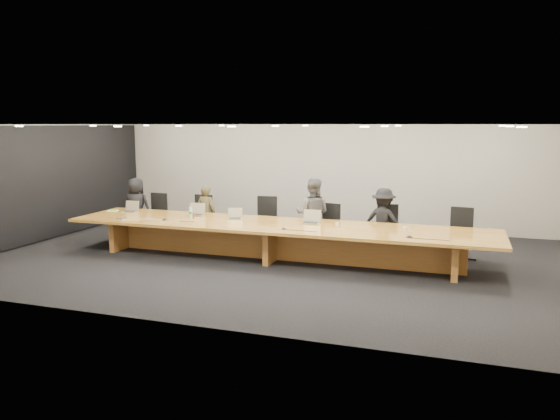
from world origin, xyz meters
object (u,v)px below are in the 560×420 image
Objects in this scene: chair_far_right at (459,234)px; laptop_d at (311,217)px; person_b at (207,213)px; conference_table at (275,235)px; mic_left at (165,219)px; amber_mug at (192,216)px; laptop_c at (235,214)px; person_c at (313,214)px; person_d at (383,221)px; laptop_b at (195,209)px; mic_center at (284,229)px; laptop_a at (130,206)px; chair_far_left at (154,215)px; paper_cup_near at (337,225)px; mic_right at (410,237)px; person_a at (137,207)px; chair_left at (199,217)px; av_box at (122,218)px; water_bottle at (191,213)px; chair_mid_left at (265,220)px; paper_cup_far at (405,229)px; chair_right at (387,230)px; chair_mid_right at (327,226)px.

chair_far_right is 3.00× the size of laptop_d.
chair_far_right is 5.80m from person_b.
conference_table is 78.27× the size of mic_left.
laptop_c is at bearing 9.14° from amber_mug.
person_c is at bearing 102.32° from laptop_d.
person_d reaches higher than person_b.
mic_center is (2.40, -0.89, -0.13)m from laptop_b.
laptop_a is (-7.41, -0.80, 0.33)m from chair_far_right.
chair_far_left is at bearing 146.35° from amber_mug.
person_c reaches higher than paper_cup_near.
laptop_c is at bearing 27.07° from person_c.
mic_right is at bearing -0.56° from mic_center.
person_c is 14.01× the size of mic_left.
person_a is 1.95m from person_b.
chair_left is 5.81× the size of av_box.
person_d is 6.11× the size of water_bottle.
laptop_d is at bearing -14.83° from chair_left.
mic_left is at bearing -172.49° from conference_table.
water_bottle is (1.64, -1.15, 0.31)m from chair_far_left.
chair_far_right is 13.85× the size of paper_cup_near.
person_b is (-1.43, -0.18, 0.11)m from chair_mid_left.
paper_cup_far is (2.16, -1.08, -0.01)m from person_c.
mic_center is at bearing -3.45° from mic_left.
person_c is (-1.68, 0.01, 0.25)m from chair_right.
person_c is 20.13× the size of paper_cup_near.
paper_cup_near is (3.35, -0.29, -0.10)m from laptop_b.
chair_right is 0.74× the size of person_a.
laptop_d is at bearing 27.84° from av_box.
chair_right is 1.39m from paper_cup_near.
chair_far_left is 2.02m from water_bottle.
water_bottle reaches higher than amber_mug.
mic_left is (-3.23, -1.59, 0.24)m from chair_mid_right.
paper_cup_far is at bearing 4.70° from mic_left.
mic_center is 0.79× the size of mic_right.
laptop_a is at bearing 172.37° from mic_right.
person_a is at bearing 109.03° from laptop_a.
chair_right reaches higher than mic_center.
laptop_b is at bearing 13.15° from person_c.
chair_right reaches higher than laptop_d.
chair_mid_left is 2.10m from mic_center.
chair_mid_left is 1.03× the size of chair_far_right.
mic_right is at bearing -76.38° from paper_cup_far.
person_d is 3.92× the size of laptop_d.
conference_table is 1.50m from chair_mid_right.
paper_cup_near is at bearing 160.90° from person_a.
conference_table is 89.78× the size of amber_mug.
person_b is at bearing 122.63° from laptop_c.
chair_far_right reaches higher than conference_table.
laptop_d is (2.83, -0.87, 0.21)m from person_b.
laptop_a reaches higher than water_bottle.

